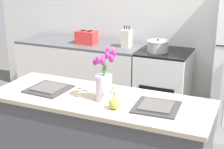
{
  "coord_description": "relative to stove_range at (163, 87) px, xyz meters",
  "views": [
    {
      "loc": [
        1.12,
        -2.3,
        1.94
      ],
      "look_at": [
        0.0,
        0.25,
        1.02
      ],
      "focal_mm": 55.0,
      "sensor_mm": 36.0,
      "label": 1
    }
  ],
  "objects": [
    {
      "name": "plate_setting_right",
      "position": [
        0.38,
        -1.61,
        0.45
      ],
      "size": [
        0.35,
        0.35,
        0.02
      ],
      "color": "#333338",
      "rests_on": "kitchen_island"
    },
    {
      "name": "plate_setting_left",
      "position": [
        -0.58,
        -1.61,
        0.45
      ],
      "size": [
        0.35,
        0.35,
        0.02
      ],
      "color": "#333338",
      "rests_on": "kitchen_island"
    },
    {
      "name": "flower_vase",
      "position": [
        -0.04,
        -1.63,
        0.59
      ],
      "size": [
        0.18,
        0.2,
        0.41
      ],
      "color": "silver",
      "rests_on": "kitchen_island"
    },
    {
      "name": "kitchen_island",
      "position": [
        -0.1,
        -1.6,
        -0.01
      ],
      "size": [
        1.8,
        0.66,
        0.9
      ],
      "color": "#4C4C51",
      "rests_on": "ground_plane"
    },
    {
      "name": "stove_range",
      "position": [
        0.0,
        0.0,
        0.0
      ],
      "size": [
        0.6,
        0.61,
        0.92
      ],
      "color": "silver",
      "rests_on": "ground_plane"
    },
    {
      "name": "pear_figurine",
      "position": [
        0.1,
        -1.76,
        0.49
      ],
      "size": [
        0.08,
        0.08,
        0.13
      ],
      "color": "#9EBC47",
      "rests_on": "kitchen_island"
    },
    {
      "name": "cooking_pot",
      "position": [
        -0.08,
        -0.05,
        0.52
      ],
      "size": [
        0.26,
        0.26,
        0.16
      ],
      "color": "#B2B5B7",
      "rests_on": "stove_range"
    },
    {
      "name": "knife_block",
      "position": [
        -0.5,
        0.01,
        0.57
      ],
      "size": [
        0.1,
        0.14,
        0.27
      ],
      "color": "beige",
      "rests_on": "back_counter"
    },
    {
      "name": "toaster",
      "position": [
        -1.04,
        -0.03,
        0.54
      ],
      "size": [
        0.28,
        0.18,
        0.17
      ],
      "color": "red",
      "rests_on": "back_counter"
    },
    {
      "name": "back_wall",
      "position": [
        -0.1,
        0.4,
        0.89
      ],
      "size": [
        5.2,
        0.08,
        2.7
      ],
      "color": "silver",
      "rests_on": "ground_plane"
    },
    {
      "name": "back_counter",
      "position": [
        -1.16,
        0.0,
        0.0
      ],
      "size": [
        1.68,
        0.6,
        0.92
      ],
      "color": "silver",
      "rests_on": "ground_plane"
    }
  ]
}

